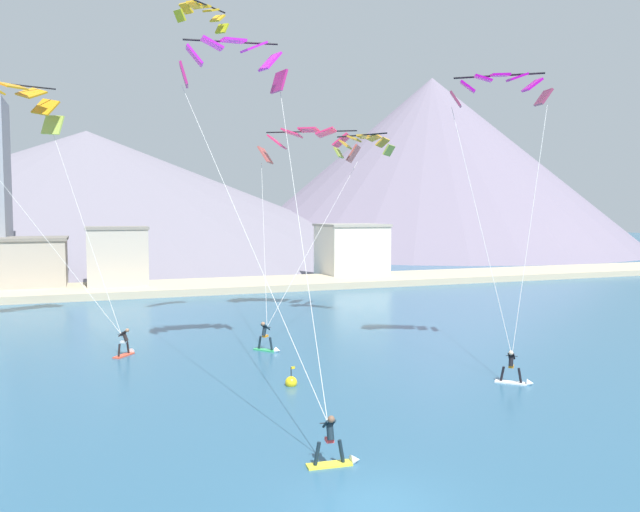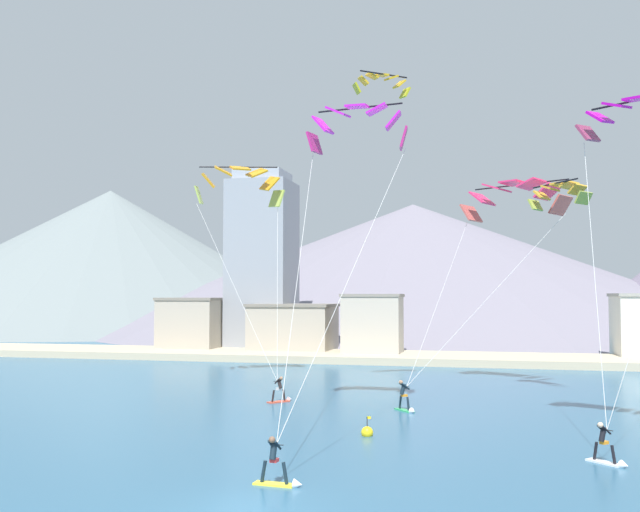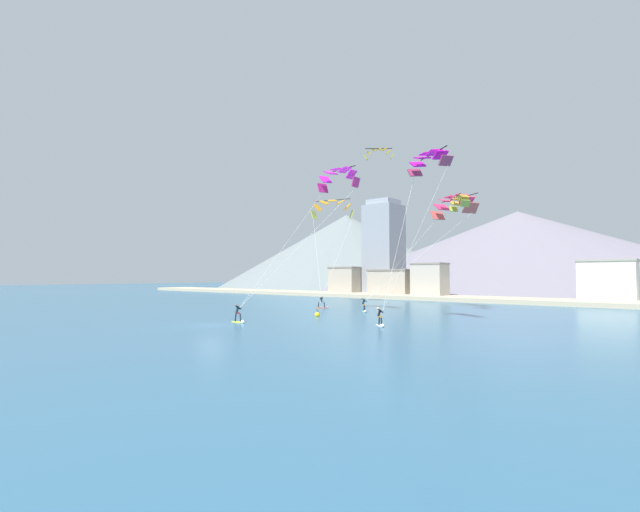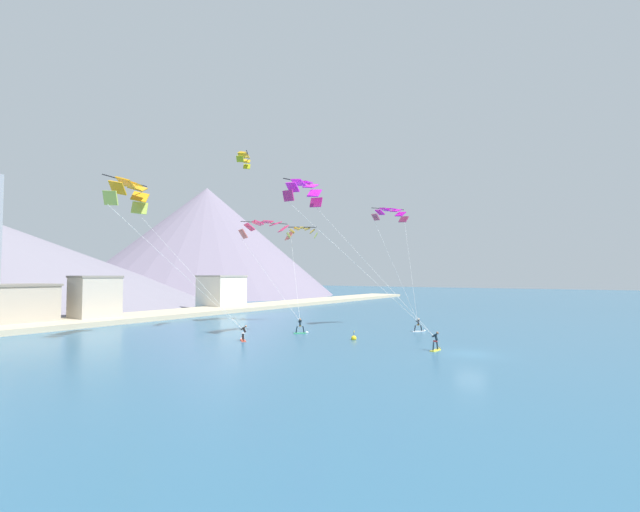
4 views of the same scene
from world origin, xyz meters
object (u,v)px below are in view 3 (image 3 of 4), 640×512
at_px(kitesurfer_near_lead, 381,321).
at_px(parafoil_kite_distant_low_drift, 379,152).
at_px(parafoil_kite_near_trail, 332,207).
at_px(parafoil_kite_mid_center, 338,177).
at_px(parafoil_kite_distant_high_outer, 459,201).
at_px(race_marker_buoy, 317,315).
at_px(kitesurfer_mid_center, 239,317).
at_px(kitesurfer_far_left, 364,307).
at_px(parafoil_kite_far_left, 453,204).
at_px(kitesurfer_near_trail, 323,305).
at_px(parafoil_kite_near_lead, 428,160).

xyz_separation_m(kitesurfer_near_lead, parafoil_kite_distant_low_drift, (-11.31, 17.77, 20.48)).
height_order(parafoil_kite_near_trail, parafoil_kite_mid_center, parafoil_kite_mid_center).
bearing_deg(parafoil_kite_distant_high_outer, race_marker_buoy, -125.49).
bearing_deg(parafoil_kite_near_trail, kitesurfer_mid_center, -67.47).
height_order(kitesurfer_far_left, parafoil_kite_distant_low_drift, parafoil_kite_distant_low_drift).
xyz_separation_m(parafoil_kite_mid_center, race_marker_buoy, (1.39, -5.32, -15.76)).
distance_m(parafoil_kite_distant_low_drift, race_marker_buoy, 25.32).
bearing_deg(kitesurfer_near_lead, kitesurfer_mid_center, -152.94).
distance_m(kitesurfer_far_left, parafoil_kite_distant_low_drift, 21.69).
distance_m(kitesurfer_near_lead, parafoil_kite_distant_low_drift, 29.38).
height_order(kitesurfer_near_lead, parafoil_kite_near_trail, parafoil_kite_near_trail).
xyz_separation_m(parafoil_kite_far_left, parafoil_kite_distant_high_outer, (2.60, -4.38, -0.47)).
bearing_deg(parafoil_kite_mid_center, parafoil_kite_far_left, 56.12).
distance_m(parafoil_kite_mid_center, race_marker_buoy, 16.69).
bearing_deg(parafoil_kite_distant_high_outer, kitesurfer_near_trail, -164.10).
relative_size(kitesurfer_mid_center, parafoil_kite_distant_high_outer, 0.45).
bearing_deg(parafoil_kite_distant_low_drift, parafoil_kite_near_lead, -43.98).
bearing_deg(race_marker_buoy, parafoil_kite_distant_low_drift, 95.41).
distance_m(parafoil_kite_near_trail, race_marker_buoy, 27.83).
distance_m(kitesurfer_near_lead, parafoil_kite_far_left, 25.37).
relative_size(kitesurfer_near_lead, kitesurfer_far_left, 0.93).
distance_m(kitesurfer_mid_center, race_marker_buoy, 9.33).
xyz_separation_m(parafoil_kite_distant_low_drift, race_marker_buoy, (1.36, -14.39, -20.79)).
xyz_separation_m(kitesurfer_near_trail, parafoil_kite_distant_low_drift, (5.43, 5.26, 20.48)).
height_order(kitesurfer_near_lead, parafoil_kite_distant_low_drift, parafoil_kite_distant_low_drift).
relative_size(kitesurfer_mid_center, race_marker_buoy, 1.73).
bearing_deg(kitesurfer_mid_center, parafoil_kite_mid_center, 89.71).
relative_size(parafoil_kite_mid_center, parafoil_kite_far_left, 1.17).
height_order(parafoil_kite_near_lead, parafoil_kite_far_left, parafoil_kite_near_lead).
bearing_deg(parafoil_kite_mid_center, kitesurfer_near_lead, -37.52).
bearing_deg(parafoil_kite_distant_high_outer, parafoil_kite_mid_center, -142.80).
relative_size(kitesurfer_near_trail, parafoil_kite_mid_center, 0.11).
bearing_deg(race_marker_buoy, kitesurfer_mid_center, -99.01).
relative_size(parafoil_kite_far_left, parafoil_kite_distant_high_outer, 3.41).
bearing_deg(kitesurfer_near_lead, parafoil_kite_distant_high_outer, 90.16).
height_order(parafoil_kite_mid_center, parafoil_kite_far_left, parafoil_kite_mid_center).
bearing_deg(parafoil_kite_near_lead, parafoil_kite_distant_low_drift, 136.02).
height_order(parafoil_kite_mid_center, race_marker_buoy, parafoil_kite_mid_center).
distance_m(parafoil_kite_near_lead, race_marker_buoy, 19.02).
distance_m(kitesurfer_far_left, parafoil_kite_near_lead, 19.05).
height_order(parafoil_kite_near_trail, parafoil_kite_far_left, parafoil_kite_near_trail).
bearing_deg(kitesurfer_mid_center, parafoil_kite_near_lead, 37.67).
bearing_deg(parafoil_kite_distant_low_drift, kitesurfer_mid_center, -90.24).
bearing_deg(kitesurfer_mid_center, kitesurfer_far_left, 81.76).
height_order(kitesurfer_near_trail, parafoil_kite_near_trail, parafoil_kite_near_trail).
bearing_deg(parafoil_kite_far_left, parafoil_kite_near_trail, 177.31).
height_order(kitesurfer_near_lead, kitesurfer_near_trail, kitesurfer_near_lead).
relative_size(parafoil_kite_distant_high_outer, race_marker_buoy, 3.86).
relative_size(kitesurfer_far_left, parafoil_kite_distant_high_outer, 0.46).
bearing_deg(parafoil_kite_near_lead, kitesurfer_near_trail, 157.62).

